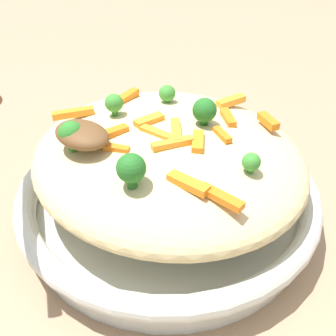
% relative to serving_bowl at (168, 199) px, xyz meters
% --- Properties ---
extents(ground_plane, '(2.40, 2.40, 0.00)m').
position_rel_serving_bowl_xyz_m(ground_plane, '(0.00, 0.00, -0.03)').
color(ground_plane, '#9E7F60').
extents(serving_bowl, '(0.31, 0.31, 0.05)m').
position_rel_serving_bowl_xyz_m(serving_bowl, '(0.00, 0.00, 0.00)').
color(serving_bowl, silver).
rests_on(serving_bowl, ground_plane).
extents(pasta_mound, '(0.28, 0.26, 0.07)m').
position_rel_serving_bowl_xyz_m(pasta_mound, '(0.00, 0.00, 0.05)').
color(pasta_mound, '#DBC689').
rests_on(pasta_mound, serving_bowl).
extents(carrot_piece_0, '(0.02, 0.04, 0.01)m').
position_rel_serving_bowl_xyz_m(carrot_piece_0, '(-0.01, -0.09, 0.08)').
color(carrot_piece_0, orange).
rests_on(carrot_piece_0, pasta_mound).
extents(carrot_piece_1, '(0.03, 0.04, 0.01)m').
position_rel_serving_bowl_xyz_m(carrot_piece_1, '(-0.01, -0.00, 0.09)').
color(carrot_piece_1, orange).
rests_on(carrot_piece_1, pasta_mound).
extents(carrot_piece_2, '(0.04, 0.01, 0.01)m').
position_rel_serving_bowl_xyz_m(carrot_piece_2, '(-0.06, 0.05, 0.08)').
color(carrot_piece_2, orange).
rests_on(carrot_piece_2, pasta_mound).
extents(carrot_piece_3, '(0.02, 0.03, 0.01)m').
position_rel_serving_bowl_xyz_m(carrot_piece_3, '(0.02, 0.00, 0.09)').
color(carrot_piece_3, orange).
rests_on(carrot_piece_3, pasta_mound).
extents(carrot_piece_4, '(0.04, 0.01, 0.01)m').
position_rel_serving_bowl_xyz_m(carrot_piece_4, '(-0.09, 0.05, 0.08)').
color(carrot_piece_4, orange).
rests_on(carrot_piece_4, pasta_mound).
extents(carrot_piece_5, '(0.04, 0.01, 0.01)m').
position_rel_serving_bowl_xyz_m(carrot_piece_5, '(0.00, 0.01, 0.09)').
color(carrot_piece_5, orange).
rests_on(carrot_piece_5, pasta_mound).
extents(carrot_piece_6, '(0.03, 0.03, 0.01)m').
position_rel_serving_bowl_xyz_m(carrot_piece_6, '(-0.03, -0.06, 0.08)').
color(carrot_piece_6, orange).
rests_on(carrot_piece_6, pasta_mound).
extents(carrot_piece_7, '(0.03, 0.02, 0.01)m').
position_rel_serving_bowl_xyz_m(carrot_piece_7, '(-0.04, -0.02, 0.09)').
color(carrot_piece_7, orange).
rests_on(carrot_piece_7, pasta_mound).
extents(carrot_piece_8, '(0.02, 0.03, 0.01)m').
position_rel_serving_bowl_xyz_m(carrot_piece_8, '(0.04, 0.04, 0.09)').
color(carrot_piece_8, orange).
rests_on(carrot_piece_8, pasta_mound).
extents(carrot_piece_9, '(0.01, 0.04, 0.01)m').
position_rel_serving_bowl_xyz_m(carrot_piece_9, '(0.08, -0.03, 0.08)').
color(carrot_piece_9, orange).
rests_on(carrot_piece_9, pasta_mound).
extents(carrot_piece_10, '(0.03, 0.04, 0.01)m').
position_rel_serving_bowl_xyz_m(carrot_piece_10, '(0.10, 0.03, 0.08)').
color(carrot_piece_10, orange).
rests_on(carrot_piece_10, pasta_mound).
extents(carrot_piece_11, '(0.03, 0.04, 0.01)m').
position_rel_serving_bowl_xyz_m(carrot_piece_11, '(-0.02, 0.02, 0.09)').
color(carrot_piece_11, orange).
rests_on(carrot_piece_11, pasta_mound).
extents(carrot_piece_12, '(0.03, 0.02, 0.01)m').
position_rel_serving_bowl_xyz_m(carrot_piece_12, '(-0.06, -0.08, 0.08)').
color(carrot_piece_12, orange).
rests_on(carrot_piece_12, pasta_mound).
extents(carrot_piece_13, '(0.02, 0.02, 0.01)m').
position_rel_serving_bowl_xyz_m(carrot_piece_13, '(0.02, 0.05, 0.08)').
color(carrot_piece_13, orange).
rests_on(carrot_piece_13, pasta_mound).
extents(carrot_piece_14, '(0.03, 0.03, 0.01)m').
position_rel_serving_bowl_xyz_m(carrot_piece_14, '(-0.03, -0.00, 0.09)').
color(carrot_piece_14, orange).
rests_on(carrot_piece_14, pasta_mound).
extents(broccoli_floret_0, '(0.02, 0.02, 0.03)m').
position_rel_serving_bowl_xyz_m(broccoli_floret_0, '(-0.02, -0.03, 0.10)').
color(broccoli_floret_0, '#205B1C').
rests_on(broccoli_floret_0, pasta_mound).
extents(broccoli_floret_1, '(0.02, 0.02, 0.02)m').
position_rel_serving_bowl_xyz_m(broccoli_floret_1, '(0.04, -0.05, 0.09)').
color(broccoli_floret_1, '#377928').
rests_on(broccoli_floret_1, pasta_mound).
extents(broccoli_floret_2, '(0.02, 0.02, 0.02)m').
position_rel_serving_bowl_xyz_m(broccoli_floret_2, '(0.06, 0.01, 0.10)').
color(broccoli_floret_2, '#377928').
rests_on(broccoli_floret_2, pasta_mound).
extents(broccoli_floret_3, '(0.02, 0.02, 0.03)m').
position_rel_serving_bowl_xyz_m(broccoli_floret_3, '(-0.02, 0.08, 0.10)').
color(broccoli_floret_3, '#205B1C').
rests_on(broccoli_floret_3, pasta_mound).
extents(broccoli_floret_4, '(0.02, 0.02, 0.03)m').
position_rel_serving_bowl_xyz_m(broccoli_floret_4, '(0.05, 0.07, 0.09)').
color(broccoli_floret_4, '#296820').
rests_on(broccoli_floret_4, pasta_mound).
extents(broccoli_floret_5, '(0.02, 0.02, 0.02)m').
position_rel_serving_bowl_xyz_m(broccoli_floret_5, '(-0.09, -0.00, 0.09)').
color(broccoli_floret_5, '#377928').
rests_on(broccoli_floret_5, pasta_mound).
extents(serving_spoon, '(0.15, 0.14, 0.07)m').
position_rel_serving_bowl_xyz_m(serving_spoon, '(0.07, 0.09, 0.10)').
color(serving_spoon, brown).
rests_on(serving_spoon, pasta_mound).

